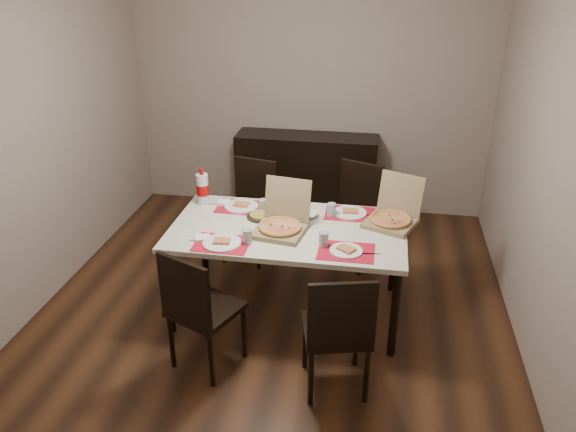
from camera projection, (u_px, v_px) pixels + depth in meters
The scene contains 18 objects.
ground at pixel (276, 303), 4.73m from camera, with size 3.80×4.00×0.02m, color #432614.
room_walls at pixel (284, 84), 4.36m from camera, with size 3.84×4.02×2.62m.
sideboard at pixel (306, 175), 6.11m from camera, with size 1.50×0.40×0.90m, color black.
dining_table at pixel (288, 235), 4.34m from camera, with size 1.80×1.00×0.75m.
chair_near_left at pixel (198, 307), 3.78m from camera, with size 0.55×0.55×0.93m.
chair_near_right at pixel (338, 329), 3.56m from camera, with size 0.51×0.51×0.93m.
chair_far_left at pixel (251, 205), 5.26m from camera, with size 0.50×0.50×0.93m.
chair_far_right at pixel (355, 209), 5.18m from camera, with size 0.54×0.54×0.93m.
setting_near_left at pixel (226, 241), 4.08m from camera, with size 0.47×0.30×0.11m.
setting_near_right at pixel (340, 247), 3.99m from camera, with size 0.44×0.30×0.11m.
setting_far_left at pixel (244, 206), 4.63m from camera, with size 0.53×0.30×0.11m.
setting_far_right at pixel (345, 212), 4.52m from camera, with size 0.47×0.30×0.11m.
napkin_loose at pixel (280, 234), 4.21m from camera, with size 0.12×0.11×0.02m, color white.
pizza_box_center at pixel (281, 224), 4.24m from camera, with size 0.42×0.46×0.37m.
pizza_box_right at pixel (392, 217), 4.36m from camera, with size 0.48×0.50×0.36m.
faina_plate at pixel (261, 216), 4.48m from camera, with size 0.24×0.24×0.03m.
dip_bowl at pixel (309, 215), 4.48m from camera, with size 0.14×0.14×0.03m, color white.
soda_bottle at pixel (203, 189), 4.67m from camera, with size 0.10×0.10×0.31m.
Camera 1 is at (0.76, -3.87, 2.70)m, focal length 35.00 mm.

